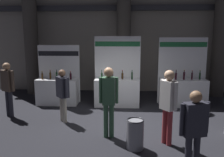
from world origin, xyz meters
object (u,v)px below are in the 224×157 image
object	(u,v)px
exhibitor_booth_0	(58,89)
visitor_4	(194,126)
exhibitor_booth_1	(117,89)
exhibitor_booth_2	(183,89)
visitor_2	(63,91)
visitor_1	(8,85)
visitor_5	(168,101)
trash_bin	(135,134)
visitor_0	(109,97)

from	to	relation	value
exhibitor_booth_0	visitor_4	bearing A→B (deg)	-49.47
exhibitor_booth_1	exhibitor_booth_2	size ratio (longest dim) A/B	1.02
visitor_2	visitor_4	bearing A→B (deg)	11.04
exhibitor_booth_0	visitor_4	size ratio (longest dim) A/B	1.36
exhibitor_booth_0	visitor_2	size ratio (longest dim) A/B	1.38
visitor_1	visitor_5	bearing A→B (deg)	11.40
trash_bin	visitor_4	distance (m)	1.56
trash_bin	visitor_1	xyz separation A→B (m)	(-3.97, 1.99, 0.70)
visitor_0	visitor_5	distance (m)	1.46
visitor_2	exhibitor_booth_0	bearing A→B (deg)	161.53
trash_bin	visitor_2	world-z (taller)	visitor_2
visitor_2	visitor_4	xyz separation A→B (m)	(3.13, -2.62, 0.01)
exhibitor_booth_1	visitor_5	world-z (taller)	exhibitor_booth_1
exhibitor_booth_1	trash_bin	xyz separation A→B (m)	(0.55, -3.42, -0.27)
exhibitor_booth_0	exhibitor_booth_2	xyz separation A→B (m)	(4.70, 0.07, 0.04)
exhibitor_booth_1	visitor_0	distance (m)	2.87
exhibitor_booth_1	visitor_0	world-z (taller)	exhibitor_booth_1
visitor_0	visitor_2	xyz separation A→B (m)	(-1.46, 1.03, -0.12)
exhibitor_booth_2	visitor_1	bearing A→B (deg)	-165.01
exhibitor_booth_2	visitor_2	world-z (taller)	exhibitor_booth_2
exhibitor_booth_1	exhibitor_booth_0	bearing A→B (deg)	178.28
exhibitor_booth_1	visitor_2	distance (m)	2.40
trash_bin	visitor_5	xyz separation A→B (m)	(0.78, 0.28, 0.73)
visitor_0	visitor_1	size ratio (longest dim) A/B	1.04
visitor_2	visitor_5	distance (m)	3.18
visitor_4	visitor_5	distance (m)	1.30
visitor_2	exhibitor_booth_2	bearing A→B (deg)	76.71
exhibitor_booth_1	visitor_1	xyz separation A→B (m)	(-3.42, -1.43, 0.42)
visitor_4	visitor_5	bearing A→B (deg)	-96.46
visitor_5	trash_bin	bearing A→B (deg)	-106.34
exhibitor_booth_2	visitor_4	size ratio (longest dim) A/B	1.54
trash_bin	visitor_2	distance (m)	2.73
exhibitor_booth_1	visitor_4	world-z (taller)	exhibitor_booth_1
visitor_1	trash_bin	bearing A→B (deg)	4.57
trash_bin	visitor_5	world-z (taller)	visitor_5
exhibitor_booth_0	visitor_5	world-z (taller)	exhibitor_booth_0
exhibitor_booth_1	trash_bin	distance (m)	3.47
visitor_0	trash_bin	bearing A→B (deg)	135.61
exhibitor_booth_0	visitor_5	bearing A→B (deg)	-41.81
visitor_0	exhibitor_booth_1	bearing A→B (deg)	-94.49
exhibitor_booth_0	visitor_2	xyz separation A→B (m)	(0.70, -1.86, 0.38)
trash_bin	visitor_0	bearing A→B (deg)	137.94
exhibitor_booth_2	trash_bin	distance (m)	4.04
exhibitor_booth_0	visitor_1	bearing A→B (deg)	-127.64
exhibitor_booth_0	visitor_1	world-z (taller)	exhibitor_booth_0
trash_bin	visitor_1	world-z (taller)	visitor_1
visitor_0	visitor_1	bearing A→B (deg)	-25.21
exhibitor_booth_0	visitor_2	distance (m)	2.03
visitor_4	visitor_0	bearing A→B (deg)	-60.79
visitor_1	exhibitor_booth_1	bearing A→B (deg)	53.91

